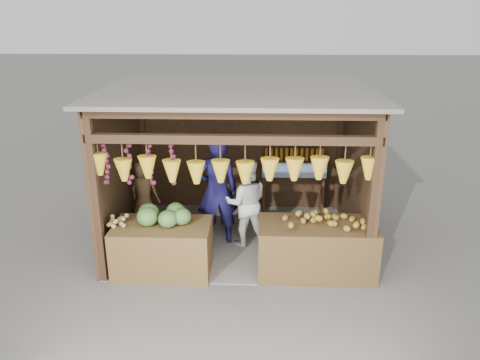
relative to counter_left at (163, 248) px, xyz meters
name	(u,v)px	position (x,y,z in m)	size (l,w,h in m)	color
ground	(238,239)	(1.09, 1.14, -0.39)	(80.00, 80.00, 0.00)	#514F49
stall_structure	(235,149)	(1.06, 1.10, 1.27)	(4.30, 3.30, 2.66)	slate
back_shelf	(294,170)	(2.14, 2.42, 0.48)	(1.25, 0.32, 1.32)	#382314
counter_left	(163,248)	(0.00, 0.00, 0.00)	(1.46, 0.85, 0.78)	#53391B
counter_right	(316,249)	(2.34, 0.06, 0.01)	(1.75, 0.85, 0.81)	#462E17
stool	(147,228)	(-0.55, 1.25, -0.25)	(0.30, 0.30, 0.28)	black
man_standing	(217,190)	(0.76, 0.99, 0.58)	(0.71, 0.47, 1.95)	#141143
woman_standing	(246,202)	(1.25, 0.97, 0.38)	(0.75, 0.58, 1.54)	white
vendor_seated	(144,191)	(-0.55, 1.25, 0.45)	(0.55, 0.36, 1.12)	brown
melon_pile	(161,213)	(-0.01, 0.07, 0.55)	(1.00, 0.50, 0.32)	#165517
tanfruit_pile	(118,220)	(-0.65, 0.00, 0.46)	(0.34, 0.40, 0.13)	tan
mango_pile	(323,219)	(2.42, 0.03, 0.53)	(1.40, 0.64, 0.22)	#B04A17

